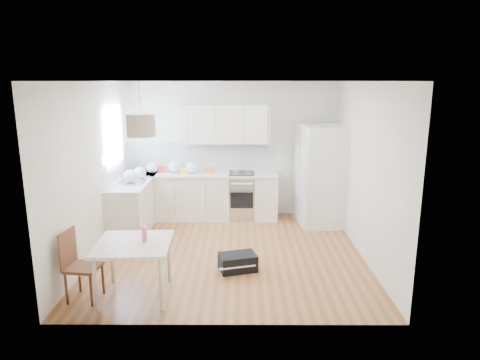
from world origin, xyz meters
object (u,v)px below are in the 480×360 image
at_px(gym_bag, 238,262).
at_px(dining_table, 134,248).
at_px(dining_chair, 83,266).
at_px(refrigerator, 321,175).

bearing_deg(gym_bag, dining_table, -164.98).
height_order(dining_table, dining_chair, dining_chair).
height_order(dining_chair, gym_bag, dining_chair).
xyz_separation_m(refrigerator, gym_bag, (-1.57, -2.14, -0.83)).
xyz_separation_m(refrigerator, dining_table, (-2.87, -2.91, -0.30)).
bearing_deg(refrigerator, dining_chair, -144.76).
bearing_deg(dining_chair, gym_bag, 31.40).
bearing_deg(refrigerator, dining_table, -140.05).
xyz_separation_m(dining_table, dining_chair, (-0.62, -0.09, -0.19)).
height_order(refrigerator, dining_chair, refrigerator).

